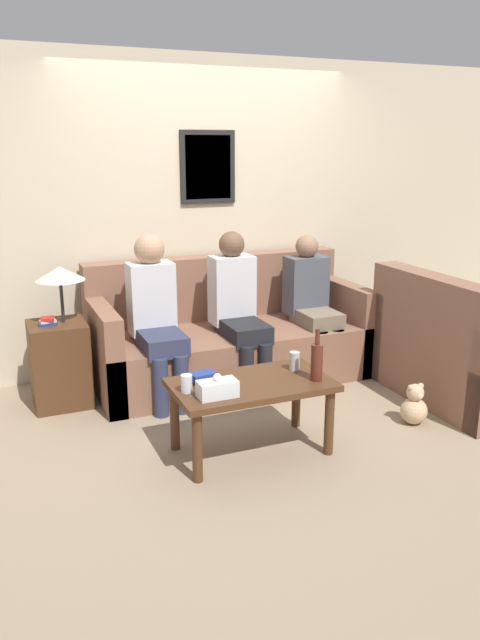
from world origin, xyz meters
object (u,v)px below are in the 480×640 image
object	(u,v)px
wine_bottle	(317,361)
drinking_glass	(187,384)
couch_main	(228,339)
person_right	(312,300)
person_left	(156,312)
coffee_table	(251,393)
person_middle	(238,305)
teddy_bear	(414,406)
couch_side	(463,356)

from	to	relation	value
wine_bottle	drinking_glass	bearing A→B (deg)	171.03
couch_main	person_right	bearing A→B (deg)	-12.53
couch_main	person_left	size ratio (longest dim) A/B	1.80
coffee_table	person_left	distance (m)	1.17
person_middle	teddy_bear	size ratio (longest dim) A/B	4.17
wine_bottle	person_middle	size ratio (longest dim) A/B	0.27
person_middle	teddy_bear	bearing A→B (deg)	-54.39
coffee_table	wine_bottle	size ratio (longest dim) A/B	2.98
coffee_table	teddy_bear	xyz separation A→B (m)	(1.21, -0.07, -0.27)
person_left	couch_main	bearing A→B (deg)	18.10
couch_side	wine_bottle	size ratio (longest dim) A/B	3.79
couch_main	teddy_bear	distance (m)	1.63
person_right	couch_main	bearing A→B (deg)	167.47
drinking_glass	person_left	bearing A→B (deg)	83.76
couch_main	wine_bottle	size ratio (longest dim) A/B	6.73
couch_main	couch_side	bearing A→B (deg)	-37.05
couch_side	teddy_bear	size ratio (longest dim) A/B	4.28
couch_main	wine_bottle	bearing A→B (deg)	-89.52
coffee_table	person_middle	world-z (taller)	person_middle
couch_main	wine_bottle	xyz separation A→B (m)	(0.01, -1.44, 0.27)
couch_side	drinking_glass	bearing A→B (deg)	94.90
drinking_glass	person_right	world-z (taller)	person_right
person_left	teddy_bear	xyz separation A→B (m)	(1.51, -1.16, -0.55)
coffee_table	person_right	world-z (taller)	person_right
drinking_glass	person_left	world-z (taller)	person_left
teddy_bear	couch_side	bearing A→B (deg)	21.87
couch_side	couch_main	bearing A→B (deg)	52.95
person_left	drinking_glass	bearing A→B (deg)	-96.24
person_middle	person_right	distance (m)	0.70
coffee_table	person_middle	xyz separation A→B (m)	(0.37, 1.11, 0.26)
person_middle	person_right	size ratio (longest dim) A/B	1.06
couch_main	coffee_table	bearing A→B (deg)	-105.75
couch_main	coffee_table	distance (m)	1.37
couch_main	teddy_bear	xyz separation A→B (m)	(0.84, -1.38, -0.20)
couch_side	person_left	xyz separation A→B (m)	(-2.15, 0.90, 0.35)
couch_main	wine_bottle	world-z (taller)	couch_main
wine_bottle	person_middle	bearing A→B (deg)	90.52
person_right	couch_side	bearing A→B (deg)	-50.76
wine_bottle	teddy_bear	distance (m)	0.96
couch_main	coffee_table	xyz separation A→B (m)	(-0.37, -1.31, 0.07)
drinking_glass	person_right	size ratio (longest dim) A/B	0.09
couch_side	coffee_table	bearing A→B (deg)	95.92
couch_side	wine_bottle	xyz separation A→B (m)	(-1.47, -0.32, 0.27)
couch_side	wine_bottle	world-z (taller)	couch_side
coffee_table	person_left	xyz separation A→B (m)	(-0.30, 1.09, 0.28)
person_middle	drinking_glass	bearing A→B (deg)	-125.44
couch_main	teddy_bear	size ratio (longest dim) A/B	7.60
wine_bottle	drinking_glass	world-z (taller)	wine_bottle
coffee_table	wine_bottle	world-z (taller)	wine_bottle
person_left	teddy_bear	distance (m)	1.98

